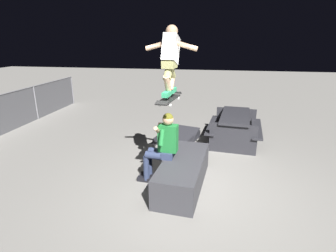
{
  "coord_description": "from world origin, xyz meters",
  "views": [
    {
      "loc": [
        -4.21,
        -0.3,
        2.58
      ],
      "look_at": [
        0.21,
        0.47,
        1.12
      ],
      "focal_mm": 28.43,
      "sensor_mm": 36.0,
      "label": 1
    }
  ],
  "objects_px": {
    "ledge_box_main": "(183,173)",
    "skateboard": "(169,99)",
    "picnic_table_back": "(235,124)",
    "skater_airborne": "(170,57)",
    "person_sitting_on_ledge": "(162,144)",
    "kicker_ramp": "(177,138)"
  },
  "relations": [
    {
      "from": "skateboard",
      "to": "kicker_ramp",
      "type": "height_order",
      "value": "skateboard"
    },
    {
      "from": "skateboard",
      "to": "person_sitting_on_ledge",
      "type": "bearing_deg",
      "value": 80.93
    },
    {
      "from": "skater_airborne",
      "to": "picnic_table_back",
      "type": "distance_m",
      "value": 3.22
    },
    {
      "from": "person_sitting_on_ledge",
      "to": "picnic_table_back",
      "type": "height_order",
      "value": "person_sitting_on_ledge"
    },
    {
      "from": "skater_airborne",
      "to": "ledge_box_main",
      "type": "bearing_deg",
      "value": -113.39
    },
    {
      "from": "picnic_table_back",
      "to": "person_sitting_on_ledge",
      "type": "bearing_deg",
      "value": 148.31
    },
    {
      "from": "skateboard",
      "to": "kicker_ramp",
      "type": "bearing_deg",
      "value": 4.06
    },
    {
      "from": "ledge_box_main",
      "to": "skateboard",
      "type": "distance_m",
      "value": 1.39
    },
    {
      "from": "skateboard",
      "to": "kicker_ramp",
      "type": "relative_size",
      "value": 0.83
    },
    {
      "from": "skater_airborne",
      "to": "picnic_table_back",
      "type": "relative_size",
      "value": 0.61
    },
    {
      "from": "skateboard",
      "to": "picnic_table_back",
      "type": "relative_size",
      "value": 0.56
    },
    {
      "from": "ledge_box_main",
      "to": "skateboard",
      "type": "bearing_deg",
      "value": 78.02
    },
    {
      "from": "ledge_box_main",
      "to": "skater_airborne",
      "type": "relative_size",
      "value": 1.63
    },
    {
      "from": "skateboard",
      "to": "picnic_table_back",
      "type": "bearing_deg",
      "value": -29.0
    },
    {
      "from": "kicker_ramp",
      "to": "ledge_box_main",
      "type": "bearing_deg",
      "value": -169.41
    },
    {
      "from": "skater_airborne",
      "to": "picnic_table_back",
      "type": "xyz_separation_m",
      "value": [
        2.32,
        -1.31,
        -1.81
      ]
    },
    {
      "from": "person_sitting_on_ledge",
      "to": "picnic_table_back",
      "type": "xyz_separation_m",
      "value": [
        2.36,
        -1.45,
        -0.26
      ]
    },
    {
      "from": "person_sitting_on_ledge",
      "to": "skater_airborne",
      "type": "relative_size",
      "value": 1.21
    },
    {
      "from": "kicker_ramp",
      "to": "person_sitting_on_ledge",
      "type": "bearing_deg",
      "value": -179.47
    },
    {
      "from": "skateboard",
      "to": "kicker_ramp",
      "type": "distance_m",
      "value": 2.71
    },
    {
      "from": "ledge_box_main",
      "to": "skateboard",
      "type": "relative_size",
      "value": 1.76
    },
    {
      "from": "ledge_box_main",
      "to": "kicker_ramp",
      "type": "height_order",
      "value": "ledge_box_main"
    }
  ]
}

